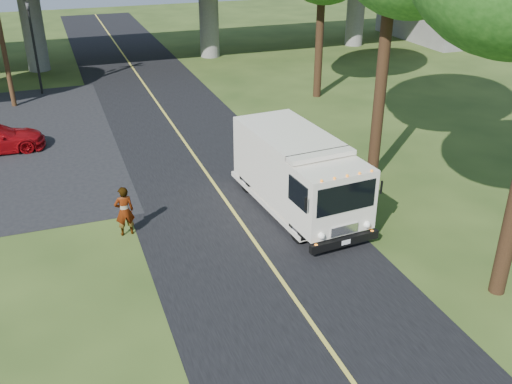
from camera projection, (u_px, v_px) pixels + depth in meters
ground at (338, 362)px, 13.52m from camera, size 120.00×120.00×0.00m
road at (218, 189)px, 21.95m from camera, size 7.00×90.00×0.02m
lane_line at (218, 189)px, 21.94m from camera, size 0.12×90.00×0.01m
traffic_signal at (33, 39)px, 32.19m from camera, size 0.18×0.22×5.20m
step_van at (297, 171)px, 19.86m from camera, size 2.90×6.68×2.73m
pedestrian at (124, 211)px, 18.54m from camera, size 0.66×0.46×1.73m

